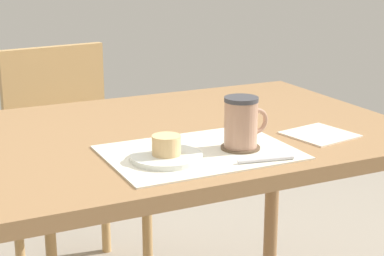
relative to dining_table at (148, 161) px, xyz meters
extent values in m
cylinder|color=#997047|center=(0.61, 0.35, -0.31)|extent=(0.05, 0.05, 0.71)
cube|color=#997047|center=(0.00, 0.00, 0.06)|extent=(1.33, 0.81, 0.04)
cylinder|color=tan|center=(0.18, 0.49, -0.46)|extent=(0.04, 0.04, 0.41)
cylinder|color=tan|center=(0.14, 0.84, -0.46)|extent=(0.04, 0.04, 0.41)
cylinder|color=tan|center=(-0.21, 0.80, -0.46)|extent=(0.04, 0.04, 0.41)
cube|color=tan|center=(-0.01, 0.64, -0.24)|extent=(0.47, 0.47, 0.04)
cube|color=tan|center=(-0.04, 0.83, -0.02)|extent=(0.39, 0.08, 0.41)
cube|color=silver|center=(0.05, -0.21, 0.08)|extent=(0.43, 0.30, 0.00)
cylinder|color=silver|center=(-0.05, -0.23, 0.08)|extent=(0.16, 0.16, 0.01)
cylinder|color=#E5BC7F|center=(-0.05, -0.23, 0.11)|extent=(0.06, 0.06, 0.04)
cylinder|color=brown|center=(0.14, -0.23, 0.08)|extent=(0.09, 0.09, 0.00)
cylinder|color=tan|center=(0.14, -0.23, 0.14)|extent=(0.08, 0.08, 0.11)
cylinder|color=#3D3D42|center=(0.14, -0.23, 0.20)|extent=(0.08, 0.08, 0.01)
torus|color=tan|center=(0.18, -0.23, 0.14)|extent=(0.06, 0.01, 0.06)
cylinder|color=silver|center=(0.14, -0.33, 0.08)|extent=(0.13, 0.03, 0.01)
cube|color=silver|center=(0.38, -0.21, 0.08)|extent=(0.17, 0.17, 0.00)
camera|label=1|loc=(-0.58, -1.46, 0.53)|focal=60.00mm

